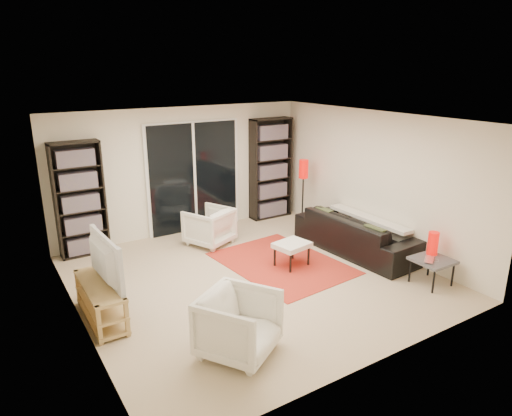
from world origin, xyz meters
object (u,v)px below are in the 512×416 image
object	(u,v)px
tv_stand	(101,301)
floor_lamp	(303,176)
armchair_back	(209,226)
bookshelf_right	(271,169)
armchair_front	(239,324)
ottoman	(292,246)
bookshelf_left	(80,200)
side_table	(432,262)
sofa	(357,233)

from	to	relation	value
tv_stand	floor_lamp	bearing A→B (deg)	19.25
armchair_back	tv_stand	bearing A→B (deg)	10.18
bookshelf_right	armchair_front	xyz separation A→B (m)	(-3.04, -3.88, -0.69)
armchair_back	armchair_front	size ratio (longest dim) A/B	0.93
ottoman	armchair_back	bearing A→B (deg)	113.79
armchair_front	armchair_back	bearing A→B (deg)	36.71
bookshelf_left	floor_lamp	bearing A→B (deg)	-10.90
bookshelf_right	armchair_back	bearing A→B (deg)	-158.31
bookshelf_right	side_table	distance (m)	3.99
bookshelf_right	tv_stand	bearing A→B (deg)	-150.79
bookshelf_right	tv_stand	distance (m)	4.84
bookshelf_right	floor_lamp	bearing A→B (deg)	-72.65
bookshelf_left	sofa	size ratio (longest dim) A/B	0.86
side_table	ottoman	bearing A→B (deg)	130.10
floor_lamp	side_table	bearing A→B (deg)	-90.28
tv_stand	armchair_front	xyz separation A→B (m)	(1.12, -1.55, 0.10)
bookshelf_left	sofa	bearing A→B (deg)	-30.81
bookshelf_left	bookshelf_right	world-z (taller)	bookshelf_right
armchair_front	ottoman	xyz separation A→B (m)	(1.91, 1.58, -0.02)
tv_stand	sofa	distance (m)	4.35
ottoman	floor_lamp	size ratio (longest dim) A/B	0.45
tv_stand	sofa	xyz separation A→B (m)	(4.35, -0.08, 0.07)
bookshelf_left	floor_lamp	xyz separation A→B (m)	(4.10, -0.79, 0.05)
armchair_front	side_table	xyz separation A→B (m)	(3.27, -0.04, -0.00)
bookshelf_left	tv_stand	distance (m)	2.46
tv_stand	floor_lamp	distance (m)	4.73
tv_stand	ottoman	distance (m)	3.03
bookshelf_right	armchair_back	distance (m)	2.09
sofa	side_table	xyz separation A→B (m)	(0.05, -1.52, 0.03)
sofa	armchair_front	size ratio (longest dim) A/B	2.85
tv_stand	side_table	size ratio (longest dim) A/B	2.21
sofa	ottoman	distance (m)	1.32
tv_stand	side_table	bearing A→B (deg)	-19.91
tv_stand	armchair_front	distance (m)	1.92
tv_stand	armchair_front	bearing A→B (deg)	-54.12
armchair_back	bookshelf_left	bearing A→B (deg)	-44.02
sofa	ottoman	bearing A→B (deg)	82.10
tv_stand	armchair_back	xyz separation A→B (m)	(2.34, 1.60, 0.07)
side_table	floor_lamp	size ratio (longest dim) A/B	0.40
ottoman	side_table	bearing A→B (deg)	-49.90
side_table	bookshelf_right	bearing A→B (deg)	93.37
side_table	bookshelf_left	bearing A→B (deg)	136.14
armchair_front	ottoman	distance (m)	2.48
side_table	armchair_front	bearing A→B (deg)	179.31
tv_stand	side_table	distance (m)	4.68
armchair_front	ottoman	world-z (taller)	armchair_front
armchair_front	floor_lamp	xyz separation A→B (m)	(3.29, 3.09, 0.66)
side_table	armchair_back	bearing A→B (deg)	122.81
sofa	armchair_front	distance (m)	3.55
bookshelf_right	sofa	size ratio (longest dim) A/B	0.92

